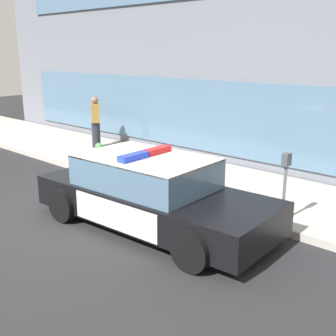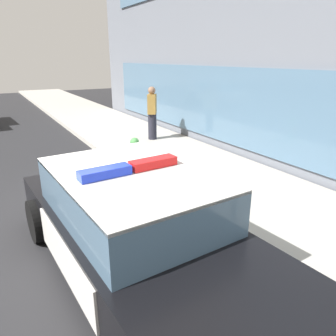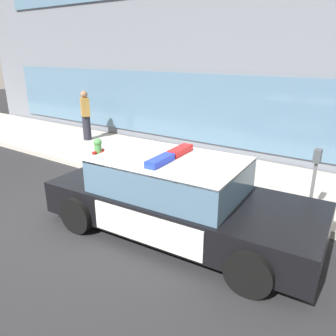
# 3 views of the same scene
# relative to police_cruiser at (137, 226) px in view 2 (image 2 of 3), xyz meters

# --- Properties ---
(ground) EXTENTS (48.00, 48.00, 0.00)m
(ground) POSITION_rel_police_cruiser_xyz_m (-1.83, -0.59, -0.68)
(ground) COLOR #262628
(sidewalk) EXTENTS (48.00, 3.18, 0.15)m
(sidewalk) POSITION_rel_police_cruiser_xyz_m (-1.83, 2.91, -0.60)
(sidewalk) COLOR #B2ADA3
(sidewalk) RESTS_ON ground
(police_cruiser) EXTENTS (4.91, 2.32, 1.49)m
(police_cruiser) POSITION_rel_police_cruiser_xyz_m (0.00, 0.00, 0.00)
(police_cruiser) COLOR black
(police_cruiser) RESTS_ON ground
(fire_hydrant) EXTENTS (0.34, 0.39, 0.73)m
(fire_hydrant) POSITION_rel_police_cruiser_xyz_m (-3.66, 1.63, -0.18)
(fire_hydrant) COLOR #4C994C
(fire_hydrant) RESTS_ON sidewalk
(pedestrian_on_sidewalk) EXTENTS (0.48, 0.44, 1.71)m
(pedestrian_on_sidewalk) POSITION_rel_police_cruiser_xyz_m (-5.94, 3.30, 0.33)
(pedestrian_on_sidewalk) COLOR #23232D
(pedestrian_on_sidewalk) RESTS_ON sidewalk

